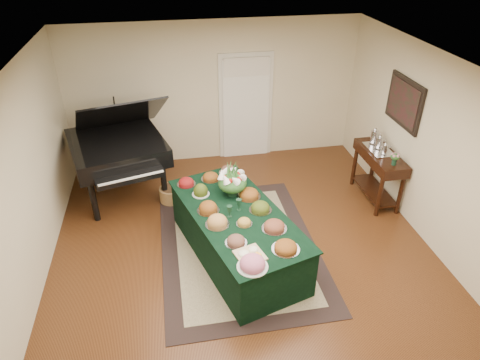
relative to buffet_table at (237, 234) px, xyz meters
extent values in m
plane|color=black|center=(0.11, 0.06, -0.38)|extent=(6.00, 6.00, 0.00)
cube|color=black|center=(0.06, 0.19, -0.38)|extent=(2.27, 3.18, 0.01)
cube|color=#BAB08B|center=(0.06, 0.19, -0.37)|extent=(1.82, 2.73, 0.01)
cube|color=silver|center=(0.71, 3.04, 0.67)|extent=(1.05, 0.04, 2.10)
cube|color=white|center=(0.71, 3.02, 0.62)|extent=(0.90, 0.06, 2.00)
cube|color=black|center=(0.00, 0.00, -0.01)|extent=(1.70, 2.56, 0.74)
cube|color=black|center=(0.00, 0.00, 0.37)|extent=(1.78, 2.64, 0.02)
cylinder|color=silver|center=(0.05, -0.27, 0.38)|extent=(0.21, 0.21, 0.01)
ellipsoid|color=#B88D35|center=(0.05, -0.27, 0.42)|extent=(0.18, 0.18, 0.06)
cylinder|color=#B5BFB5|center=(-0.43, 0.54, 0.38)|extent=(0.25, 0.25, 0.01)
ellipsoid|color=#425215|center=(-0.43, 0.54, 0.45)|extent=(0.21, 0.21, 0.12)
cylinder|color=silver|center=(0.06, 1.06, 0.38)|extent=(0.31, 0.31, 0.01)
ellipsoid|color=brown|center=(0.06, 1.06, 0.43)|extent=(0.25, 0.25, 0.09)
cylinder|color=silver|center=(0.45, -0.85, 0.38)|extent=(0.35, 0.35, 0.01)
ellipsoid|color=brown|center=(0.45, -0.85, 0.43)|extent=(0.28, 0.28, 0.07)
cylinder|color=silver|center=(0.33, -0.01, 0.38)|extent=(0.31, 0.31, 0.01)
ellipsoid|color=#425215|center=(0.33, -0.01, 0.43)|extent=(0.26, 0.26, 0.09)
cylinder|color=silver|center=(-0.12, -0.63, 0.38)|extent=(0.28, 0.28, 0.01)
ellipsoid|color=brown|center=(-0.12, -0.63, 0.42)|extent=(0.23, 0.23, 0.07)
cylinder|color=silver|center=(-0.38, 0.11, 0.38)|extent=(0.31, 0.31, 0.01)
ellipsoid|color=brown|center=(-0.38, 0.11, 0.44)|extent=(0.25, 0.25, 0.10)
cylinder|color=#B5BFB5|center=(0.00, -1.08, 0.38)|extent=(0.37, 0.37, 0.01)
ellipsoid|color=pink|center=(0.00, -1.08, 0.44)|extent=(0.30, 0.30, 0.10)
cylinder|color=silver|center=(0.24, 0.35, 0.38)|extent=(0.34, 0.34, 0.01)
ellipsoid|color=brown|center=(0.24, 0.35, 0.43)|extent=(0.28, 0.28, 0.09)
cylinder|color=silver|center=(-0.29, -0.22, 0.38)|extent=(0.32, 0.32, 0.01)
ellipsoid|color=#BD8544|center=(-0.29, -0.22, 0.44)|extent=(0.26, 0.26, 0.10)
cylinder|color=silver|center=(0.11, 0.73, 0.38)|extent=(0.27, 0.27, 0.01)
ellipsoid|color=#425215|center=(0.11, 0.73, 0.45)|extent=(0.22, 0.22, 0.13)
cylinder|color=silver|center=(-0.62, 0.85, 0.38)|extent=(0.28, 0.28, 0.01)
ellipsoid|color=maroon|center=(-0.62, 0.85, 0.43)|extent=(0.23, 0.23, 0.07)
cylinder|color=silver|center=(0.42, -0.43, 0.38)|extent=(0.33, 0.33, 0.01)
ellipsoid|color=brown|center=(0.42, -0.43, 0.43)|extent=(0.27, 0.27, 0.08)
cylinder|color=silver|center=(-0.24, 0.93, 0.38)|extent=(0.30, 0.30, 0.01)
ellipsoid|color=brown|center=(-0.24, 0.93, 0.42)|extent=(0.24, 0.24, 0.07)
cube|color=tan|center=(0.01, -0.89, 0.39)|extent=(0.40, 0.40, 0.02)
ellipsoid|color=#F0EACA|center=(-0.06, -0.87, 0.43)|extent=(0.14, 0.14, 0.08)
ellipsoid|color=#F0EACA|center=(0.07, -0.81, 0.43)|extent=(0.12, 0.12, 0.07)
cube|color=orange|center=(0.08, -0.95, 0.42)|extent=(0.11, 0.11, 0.05)
cylinder|color=#13311F|center=(0.02, 0.46, 0.46)|extent=(0.16, 0.16, 0.16)
ellipsoid|color=#295923|center=(0.02, 0.46, 0.57)|extent=(0.41, 0.41, 0.27)
cylinder|color=black|center=(-2.08, 1.26, -0.02)|extent=(0.10, 0.10, 0.73)
cylinder|color=black|center=(-0.97, 1.56, -0.02)|extent=(0.10, 0.10, 0.73)
cylinder|color=black|center=(-1.87, 2.67, -0.02)|extent=(0.10, 0.10, 0.73)
cube|color=black|center=(-1.69, 2.02, 0.51)|extent=(1.83, 1.91, 0.31)
cube|color=black|center=(-1.46, 1.16, 0.40)|extent=(1.07, 0.49, 0.10)
cube|color=black|center=(-1.59, 2.20, 1.02)|extent=(1.66, 1.47, 0.81)
cylinder|color=olive|center=(-0.87, 1.60, -0.26)|extent=(0.40, 0.40, 0.25)
cylinder|color=black|center=(2.43, 0.55, -0.03)|extent=(0.07, 0.07, 0.71)
cylinder|color=black|center=(2.79, 0.55, -0.03)|extent=(0.07, 0.07, 0.71)
cylinder|color=black|center=(2.43, 1.55, -0.03)|extent=(0.07, 0.07, 0.71)
cylinder|color=black|center=(2.79, 1.55, -0.03)|extent=(0.07, 0.07, 0.71)
cube|color=black|center=(2.61, 1.05, 0.42)|extent=(0.45, 1.18, 0.18)
cube|color=black|center=(2.61, 1.05, -0.23)|extent=(0.38, 1.04, 0.03)
cube|color=silver|center=(2.61, 1.15, 0.52)|extent=(0.34, 0.58, 0.02)
cylinder|color=#13311F|center=(2.61, 0.64, 0.56)|extent=(0.07, 0.07, 0.11)
ellipsoid|color=#CA8392|center=(2.61, 0.64, 0.66)|extent=(0.16, 0.16, 0.11)
cube|color=black|center=(2.83, 1.05, 1.37)|extent=(0.04, 0.95, 0.75)
cube|color=#44121D|center=(2.81, 1.05, 1.37)|extent=(0.01, 0.82, 0.62)
camera|label=1|loc=(-0.80, -4.66, 3.81)|focal=32.00mm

